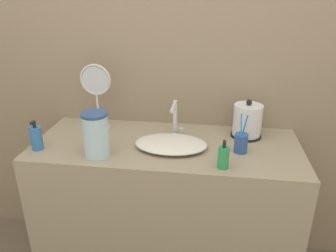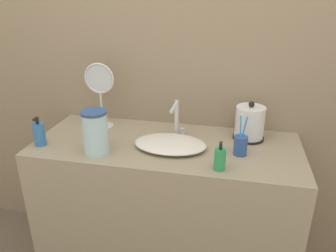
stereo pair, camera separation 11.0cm
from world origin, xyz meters
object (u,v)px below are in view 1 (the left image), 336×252
(vanity_mirror, at_px, (97,93))
(electric_kettle, at_px, (247,122))
(shampoo_bottle, at_px, (36,138))
(faucet, at_px, (175,117))
(toothbrush_cup, at_px, (241,143))
(lotion_bottle, at_px, (223,157))
(water_pitcher, at_px, (96,135))

(vanity_mirror, bearing_deg, electric_kettle, 0.89)
(shampoo_bottle, bearing_deg, faucet, 20.85)
(toothbrush_cup, xyz_separation_m, vanity_mirror, (-0.79, 0.18, 0.16))
(faucet, distance_m, shampoo_bottle, 0.72)
(lotion_bottle, xyz_separation_m, vanity_mirror, (-0.70, 0.35, 0.16))
(electric_kettle, height_order, shampoo_bottle, electric_kettle)
(lotion_bottle, height_order, shampoo_bottle, shampoo_bottle)
(faucet, height_order, electric_kettle, electric_kettle)
(toothbrush_cup, distance_m, shampoo_bottle, 1.01)
(faucet, relative_size, lotion_bottle, 1.44)
(toothbrush_cup, distance_m, vanity_mirror, 0.82)
(electric_kettle, height_order, water_pitcher, water_pitcher)
(lotion_bottle, xyz_separation_m, shampoo_bottle, (-0.92, 0.06, 0.01))
(electric_kettle, distance_m, lotion_bottle, 0.39)
(toothbrush_cup, relative_size, vanity_mirror, 0.54)
(shampoo_bottle, distance_m, vanity_mirror, 0.40)
(toothbrush_cup, xyz_separation_m, shampoo_bottle, (-1.01, -0.11, 0.01))
(faucet, bearing_deg, lotion_bottle, -50.80)
(shampoo_bottle, relative_size, vanity_mirror, 0.41)
(faucet, relative_size, water_pitcher, 0.90)
(lotion_bottle, xyz_separation_m, water_pitcher, (-0.60, 0.04, 0.06))
(toothbrush_cup, distance_m, lotion_bottle, 0.19)
(lotion_bottle, bearing_deg, electric_kettle, 70.16)
(lotion_bottle, bearing_deg, faucet, 129.20)
(lotion_bottle, distance_m, vanity_mirror, 0.80)
(shampoo_bottle, distance_m, water_pitcher, 0.33)
(vanity_mirror, distance_m, water_pitcher, 0.34)
(faucet, height_order, water_pitcher, water_pitcher)
(lotion_bottle, bearing_deg, water_pitcher, 176.62)
(faucet, height_order, vanity_mirror, vanity_mirror)
(toothbrush_cup, height_order, shampoo_bottle, toothbrush_cup)
(toothbrush_cup, relative_size, shampoo_bottle, 1.33)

